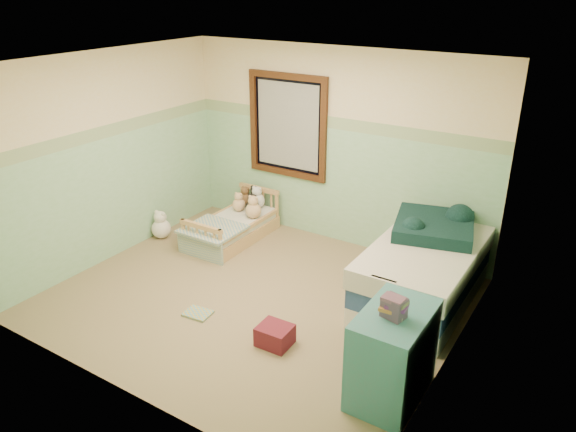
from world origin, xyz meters
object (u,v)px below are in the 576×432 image
Objects in this scene: twin_bed_frame at (423,288)px; dresser at (393,355)px; plush_floor_tan at (188,237)px; toddler_bed_frame at (233,233)px; floor_book at (198,313)px; plush_floor_cream at (161,229)px; red_pillow at (275,335)px.

dresser is at bearing -79.94° from twin_bed_frame.
dresser is at bearing -20.12° from plush_floor_tan.
toddler_bed_frame is 4.69× the size of floor_book.
plush_floor_tan reaches higher than twin_bed_frame.
plush_floor_cream reaches higher than floor_book.
plush_floor_cream is 0.93× the size of floor_book.
plush_floor_tan is at bearing -130.18° from toddler_bed_frame.
plush_floor_tan reaches higher than toddler_bed_frame.
floor_book is at bearing 178.86° from dresser.
plush_floor_cream is 0.32× the size of dresser.
dresser reaches higher than twin_bed_frame.
plush_floor_tan is 2.44m from red_pillow.
dresser is at bearing -7.18° from floor_book.
plush_floor_cream is 0.13× the size of twin_bed_frame.
plush_floor_cream reaches higher than twin_bed_frame.
dresser reaches higher than plush_floor_tan.
red_pillow is at bearing -28.55° from plush_floor_tan.
toddler_bed_frame is 1.62× the size of dresser.
plush_floor_cream is 3.98m from dresser.
plush_floor_cream is 2.01m from floor_book.
floor_book is (-2.15, 0.04, -0.39)m from dresser.
plush_floor_cream is at bearing 138.66° from floor_book.
floor_book is (-0.96, -0.01, -0.09)m from red_pillow.
dresser is 2.90× the size of floor_book.
red_pillow is at bearing 177.28° from dresser.
red_pillow is (-0.91, -1.57, -0.01)m from twin_bed_frame.
twin_bed_frame is (3.50, 0.42, -0.02)m from plush_floor_cream.
dresser is (0.29, -1.63, 0.29)m from twin_bed_frame.
floor_book is (1.19, -1.18, -0.10)m from plush_floor_tan.
toddler_bed_frame is 0.68× the size of twin_bed_frame.
plush_floor_tan is 3.08m from twin_bed_frame.
plush_floor_tan is at bearing 129.13° from floor_book.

